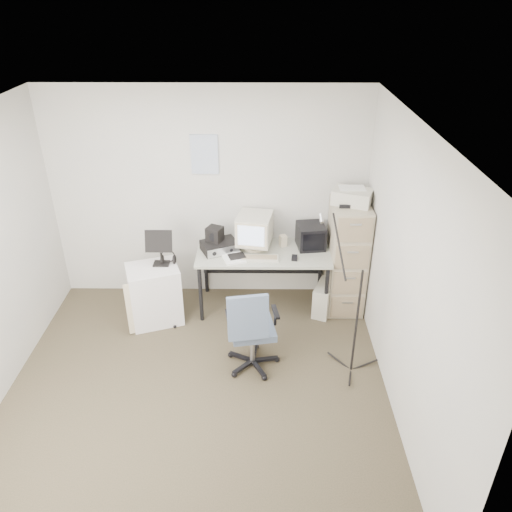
{
  "coord_description": "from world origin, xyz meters",
  "views": [
    {
      "loc": [
        0.59,
        -3.5,
        3.42
      ],
      "look_at": [
        0.55,
        0.95,
        0.95
      ],
      "focal_mm": 35.0,
      "sensor_mm": 36.0,
      "label": 1
    }
  ],
  "objects_px": {
    "desk": "(263,279)",
    "office_chair": "(252,327)",
    "filing_cabinet": "(347,257)",
    "side_cart": "(155,294)"
  },
  "relations": [
    {
      "from": "filing_cabinet",
      "to": "side_cart",
      "type": "bearing_deg",
      "value": -171.55
    },
    {
      "from": "filing_cabinet",
      "to": "office_chair",
      "type": "relative_size",
      "value": 1.38
    },
    {
      "from": "desk",
      "to": "office_chair",
      "type": "relative_size",
      "value": 1.59
    },
    {
      "from": "filing_cabinet",
      "to": "office_chair",
      "type": "height_order",
      "value": "filing_cabinet"
    },
    {
      "from": "desk",
      "to": "side_cart",
      "type": "bearing_deg",
      "value": -166.49
    },
    {
      "from": "desk",
      "to": "side_cart",
      "type": "distance_m",
      "value": 1.25
    },
    {
      "from": "filing_cabinet",
      "to": "desk",
      "type": "distance_m",
      "value": 0.99
    },
    {
      "from": "filing_cabinet",
      "to": "desk",
      "type": "height_order",
      "value": "filing_cabinet"
    },
    {
      "from": "desk",
      "to": "office_chair",
      "type": "bearing_deg",
      "value": -96.01
    },
    {
      "from": "office_chair",
      "to": "filing_cabinet",
      "type": "bearing_deg",
      "value": 35.86
    }
  ]
}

